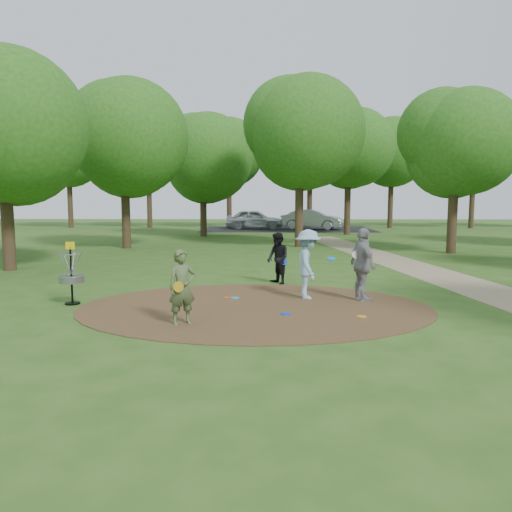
{
  "coord_description": "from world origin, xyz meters",
  "views": [
    {
      "loc": [
        0.28,
        -11.65,
        2.6
      ],
      "look_at": [
        0.0,
        1.2,
        1.1
      ],
      "focal_mm": 35.0,
      "sensor_mm": 36.0,
      "label": 1
    }
  ],
  "objects": [
    {
      "name": "player_observer_with_disc",
      "position": [
        -1.45,
        -1.63,
        0.78
      ],
      "size": [
        0.68,
        0.61,
        1.56
      ],
      "color": "#4E6037",
      "rests_on": "ground"
    },
    {
      "name": "disc_ground_cyan",
      "position": [
        -0.54,
        1.01,
        0.03
      ],
      "size": [
        0.22,
        0.22,
        0.02
      ],
      "primitive_type": "cylinder",
      "color": "#1A9FD3",
      "rests_on": "dirt_clearing"
    },
    {
      "name": "tree_ring",
      "position": [
        2.11,
        9.11,
        5.22
      ],
      "size": [
        37.13,
        45.27,
        8.72
      ],
      "color": "#332316",
      "rests_on": "ground"
    },
    {
      "name": "car_left",
      "position": [
        -0.73,
        30.23,
        0.82
      ],
      "size": [
        4.87,
        2.1,
        1.64
      ],
      "primitive_type": "imported",
      "rotation": [
        0.0,
        0.0,
        1.54
      ],
      "color": "#B9BDC2",
      "rests_on": "ground"
    },
    {
      "name": "disc_ground_blue",
      "position": [
        0.7,
        -0.74,
        0.03
      ],
      "size": [
        0.22,
        0.22,
        0.02
      ],
      "primitive_type": "cylinder",
      "color": "#0E38EE",
      "rests_on": "dirt_clearing"
    },
    {
      "name": "disc_ground_orange",
      "position": [
        2.35,
        -0.96,
        0.03
      ],
      "size": [
        0.22,
        0.22,
        0.02
      ],
      "primitive_type": "cylinder",
      "color": "orange",
      "rests_on": "dirt_clearing"
    },
    {
      "name": "dirt_clearing",
      "position": [
        0.0,
        0.0,
        0.01
      ],
      "size": [
        8.4,
        8.4,
        0.02
      ],
      "primitive_type": "cylinder",
      "color": "#47301C",
      "rests_on": "ground"
    },
    {
      "name": "player_walking_with_disc",
      "position": [
        0.62,
        3.31,
        0.78
      ],
      "size": [
        0.88,
        0.95,
        1.57
      ],
      "color": "black",
      "rests_on": "ground"
    },
    {
      "name": "disc_ground_red",
      "position": [
        -0.75,
        1.04,
        0.03
      ],
      "size": [
        0.22,
        0.22,
        0.02
      ],
      "primitive_type": "cylinder",
      "color": "#C14213",
      "rests_on": "dirt_clearing"
    },
    {
      "name": "disc_golf_basket",
      "position": [
        -4.5,
        0.3,
        0.87
      ],
      "size": [
        0.63,
        0.63,
        1.54
      ],
      "color": "black",
      "rests_on": "ground"
    },
    {
      "name": "footpath",
      "position": [
        6.5,
        2.0,
        0.01
      ],
      "size": [
        7.55,
        39.89,
        0.01
      ],
      "primitive_type": "cube",
      "rotation": [
        0.0,
        0.0,
        0.14
      ],
      "color": "#8C7A5B",
      "rests_on": "ground"
    },
    {
      "name": "ground",
      "position": [
        0.0,
        0.0,
        0.0
      ],
      "size": [
        100.0,
        100.0,
        0.0
      ],
      "primitive_type": "plane",
      "color": "#2D5119",
      "rests_on": "ground"
    },
    {
      "name": "parking_lot",
      "position": [
        2.0,
        30.0,
        0.0
      ],
      "size": [
        14.0,
        8.0,
        0.01
      ],
      "primitive_type": "cube",
      "color": "black",
      "rests_on": "ground"
    },
    {
      "name": "player_throwing_with_disc",
      "position": [
        1.34,
        1.09,
        0.9
      ],
      "size": [
        1.09,
        1.2,
        1.8
      ],
      "color": "#8CB9D1",
      "rests_on": "ground"
    },
    {
      "name": "car_right",
      "position": [
        4.02,
        29.74,
        0.82
      ],
      "size": [
        5.27,
        3.01,
        1.64
      ],
      "primitive_type": "imported",
      "rotation": [
        0.0,
        0.0,
        1.3
      ],
      "color": "#97989E",
      "rests_on": "ground"
    },
    {
      "name": "player_waiting_with_disc",
      "position": [
        2.7,
        0.83,
        0.93
      ],
      "size": [
        0.78,
        1.18,
        1.86
      ],
      "color": "gray",
      "rests_on": "ground"
    }
  ]
}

